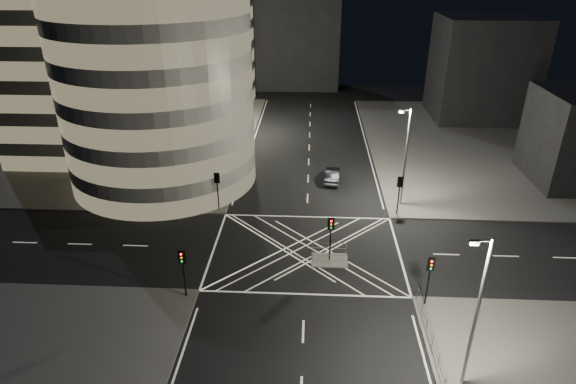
# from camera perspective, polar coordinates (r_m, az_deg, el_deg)

# --- Properties ---
(ground) EXTENTS (120.00, 120.00, 0.00)m
(ground) POSITION_cam_1_polar(r_m,az_deg,el_deg) (41.93, 2.13, -6.95)
(ground) COLOR black
(ground) RESTS_ON ground
(sidewalk_far_left) EXTENTS (42.00, 42.00, 0.15)m
(sidewalk_far_left) POSITION_cam_1_polar(r_m,az_deg,el_deg) (72.36, -21.21, 5.98)
(sidewalk_far_left) COLOR #53504E
(sidewalk_far_left) RESTS_ON ground
(sidewalk_far_right) EXTENTS (42.00, 42.00, 0.15)m
(sidewalk_far_right) POSITION_cam_1_polar(r_m,az_deg,el_deg) (72.16, 26.33, 4.95)
(sidewalk_far_right) COLOR #53504E
(sidewalk_far_right) RESTS_ON ground
(central_island) EXTENTS (3.00, 2.00, 0.15)m
(central_island) POSITION_cam_1_polar(r_m,az_deg,el_deg) (40.67, 4.94, -8.07)
(central_island) COLOR slate
(central_island) RESTS_ON ground
(office_tower_curved) EXTENTS (30.00, 29.00, 27.20)m
(office_tower_curved) POSITION_cam_1_polar(r_m,az_deg,el_deg) (58.71, -18.71, 14.81)
(office_tower_curved) COLOR gray
(office_tower_curved) RESTS_ON sidewalk_far_left
(office_block_rear) EXTENTS (24.00, 16.00, 22.00)m
(office_block_rear) POSITION_cam_1_polar(r_m,az_deg,el_deg) (81.13, -13.64, 17.15)
(office_block_rear) COLOR gray
(office_block_rear) RESTS_ON sidewalk_far_left
(building_right_far) EXTENTS (14.00, 12.00, 15.00)m
(building_right_far) POSITION_cam_1_polar(r_m,az_deg,el_deg) (80.87, 22.08, 13.46)
(building_right_far) COLOR black
(building_right_far) RESTS_ON sidewalk_far_right
(building_far_end) EXTENTS (18.00, 8.00, 18.00)m
(building_far_end) POSITION_cam_1_polar(r_m,az_deg,el_deg) (94.26, 0.33, 17.68)
(building_far_end) COLOR black
(building_far_end) RESTS_ON ground
(tree_a) EXTENTS (4.02, 4.02, 7.13)m
(tree_a) POSITION_cam_1_polar(r_m,az_deg,el_deg) (48.83, -10.03, 4.20)
(tree_a) COLOR black
(tree_a) RESTS_ON sidewalk_far_left
(tree_b) EXTENTS (5.26, 5.26, 7.63)m
(tree_b) POSITION_cam_1_polar(r_m,az_deg,el_deg) (54.38, -8.70, 6.37)
(tree_b) COLOR black
(tree_b) RESTS_ON sidewalk_far_left
(tree_c) EXTENTS (3.81, 3.81, 6.88)m
(tree_c) POSITION_cam_1_polar(r_m,az_deg,el_deg) (59.94, -7.62, 8.39)
(tree_c) COLOR black
(tree_c) RESTS_ON sidewalk_far_left
(tree_d) EXTENTS (4.47, 4.47, 7.73)m
(tree_d) POSITION_cam_1_polar(r_m,az_deg,el_deg) (65.46, -6.74, 10.39)
(tree_d) COLOR black
(tree_d) RESTS_ON sidewalk_far_left
(tree_e) EXTENTS (3.70, 3.70, 5.92)m
(tree_e) POSITION_cam_1_polar(r_m,az_deg,el_deg) (71.53, -5.92, 10.65)
(tree_e) COLOR black
(tree_e) RESTS_ON sidewalk_far_left
(traffic_signal_fl) EXTENTS (0.55, 0.22, 4.00)m
(traffic_signal_fl) POSITION_cam_1_polar(r_m,az_deg,el_deg) (47.32, -8.38, 0.89)
(traffic_signal_fl) COLOR black
(traffic_signal_fl) RESTS_ON sidewalk_far_left
(traffic_signal_nl) EXTENTS (0.55, 0.22, 4.00)m
(traffic_signal_nl) POSITION_cam_1_polar(r_m,az_deg,el_deg) (35.82, -12.37, -8.43)
(traffic_signal_nl) COLOR black
(traffic_signal_nl) RESTS_ON sidewalk_near_left
(traffic_signal_fr) EXTENTS (0.55, 0.22, 4.00)m
(traffic_signal_fr) POSITION_cam_1_polar(r_m,az_deg,el_deg) (47.22, 13.07, 0.41)
(traffic_signal_fr) COLOR black
(traffic_signal_fr) RESTS_ON sidewalk_far_right
(traffic_signal_nr) EXTENTS (0.55, 0.22, 4.00)m
(traffic_signal_nr) POSITION_cam_1_polar(r_m,az_deg,el_deg) (35.70, 16.45, -9.10)
(traffic_signal_nr) COLOR black
(traffic_signal_nr) RESTS_ON sidewalk_near_right
(traffic_signal_island) EXTENTS (0.55, 0.22, 4.00)m
(traffic_signal_island) POSITION_cam_1_polar(r_m,az_deg,el_deg) (39.15, 5.09, -4.63)
(traffic_signal_island) COLOR black
(traffic_signal_island) RESTS_ON central_island
(street_lamp_left_near) EXTENTS (1.25, 0.25, 10.00)m
(street_lamp_left_near) POSITION_cam_1_polar(r_m,az_deg,el_deg) (51.15, -8.21, 6.06)
(street_lamp_left_near) COLOR slate
(street_lamp_left_near) RESTS_ON sidewalk_far_left
(street_lamp_left_far) EXTENTS (1.25, 0.25, 10.00)m
(street_lamp_left_far) POSITION_cam_1_polar(r_m,az_deg,el_deg) (68.09, -5.45, 11.28)
(street_lamp_left_far) COLOR slate
(street_lamp_left_far) RESTS_ON sidewalk_far_left
(street_lamp_right_far) EXTENTS (1.25, 0.25, 10.00)m
(street_lamp_right_far) POSITION_cam_1_polar(r_m,az_deg,el_deg) (48.30, 13.73, 4.34)
(street_lamp_right_far) COLOR slate
(street_lamp_right_far) RESTS_ON sidewalk_far_right
(street_lamp_right_near) EXTENTS (1.25, 0.25, 10.00)m
(street_lamp_right_near) POSITION_cam_1_polar(r_m,az_deg,el_deg) (28.84, 21.39, -12.97)
(street_lamp_right_near) COLOR slate
(street_lamp_right_near) RESTS_ON sidewalk_near_right
(railing_near_right) EXTENTS (0.06, 11.70, 1.10)m
(railing_near_right) POSITION_cam_1_polar(r_m,az_deg,el_deg) (32.94, 17.06, -17.63)
(railing_near_right) COLOR slate
(railing_near_right) RESTS_ON sidewalk_near_right
(railing_island_south) EXTENTS (2.80, 0.06, 1.10)m
(railing_island_south) POSITION_cam_1_polar(r_m,az_deg,el_deg) (39.58, 5.00, -8.05)
(railing_island_south) COLOR slate
(railing_island_south) RESTS_ON central_island
(railing_island_north) EXTENTS (2.80, 0.06, 1.10)m
(railing_island_north) POSITION_cam_1_polar(r_m,az_deg,el_deg) (41.08, 4.94, -6.64)
(railing_island_north) COLOR slate
(railing_island_north) RESTS_ON central_island
(sedan) EXTENTS (1.91, 4.60, 1.48)m
(sedan) POSITION_cam_1_polar(r_m,az_deg,el_deg) (54.32, 5.27, 1.98)
(sedan) COLOR black
(sedan) RESTS_ON ground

